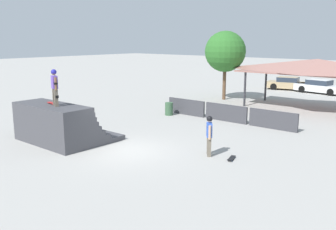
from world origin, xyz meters
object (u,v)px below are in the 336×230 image
at_px(skateboard_on_deck, 52,103).
at_px(tree_beside_pavilion, 225,52).
at_px(skater_on_deck, 55,85).
at_px(bystander_walking, 209,132).
at_px(skateboard_on_ground, 231,158).
at_px(parked_car_tan, 289,84).
at_px(parked_car_white, 320,87).
at_px(trash_bin, 169,109).

xyz_separation_m(skateboard_on_deck, tree_beside_pavilion, (-0.66, 16.69, 1.99)).
height_order(skater_on_deck, bystander_walking, skater_on_deck).
bearing_deg(skateboard_on_ground, skateboard_on_deck, -84.75).
xyz_separation_m(skater_on_deck, bystander_walking, (6.46, 3.35, -1.87)).
distance_m(skateboard_on_deck, bystander_walking, 7.75).
bearing_deg(skater_on_deck, parked_car_tan, 110.17).
bearing_deg(parked_car_tan, skateboard_on_deck, -102.98).
distance_m(bystander_walking, tree_beside_pavilion, 15.80).
xyz_separation_m(skateboard_on_ground, parked_car_white, (-3.85, 22.22, 0.54)).
xyz_separation_m(trash_bin, parked_car_tan, (0.99, 17.30, 0.18)).
xyz_separation_m(skateboard_on_deck, bystander_walking, (7.00, 3.19, -0.93)).
xyz_separation_m(bystander_walking, tree_beside_pavilion, (-7.66, 13.50, 2.92)).
height_order(trash_bin, parked_car_white, parked_car_white).
bearing_deg(skateboard_on_ground, tree_beside_pavilion, -163.96).
distance_m(skater_on_deck, skateboard_on_ground, 8.76).
height_order(skateboard_on_ground, parked_car_tan, parked_car_tan).
xyz_separation_m(bystander_walking, parked_car_white, (-2.78, 22.35, -0.43)).
distance_m(skater_on_deck, parked_car_tan, 26.30).
xyz_separation_m(skater_on_deck, parked_car_tan, (0.48, 26.19, -2.30)).
xyz_separation_m(skateboard_on_ground, parked_car_tan, (-7.05, 22.72, 0.54)).
relative_size(skater_on_deck, parked_car_white, 0.37).
xyz_separation_m(tree_beside_pavilion, parked_car_tan, (1.68, 9.34, -3.36)).
distance_m(skateboard_on_deck, tree_beside_pavilion, 16.82).
bearing_deg(skateboard_on_deck, tree_beside_pavilion, 99.57).
height_order(skateboard_on_ground, trash_bin, trash_bin).
height_order(skater_on_deck, parked_car_tan, skater_on_deck).
distance_m(skateboard_on_ground, trash_bin, 9.71).
height_order(skateboard_on_deck, bystander_walking, skateboard_on_deck).
bearing_deg(skateboard_on_deck, parked_car_white, 87.92).
relative_size(skateboard_on_deck, parked_car_white, 0.17).
height_order(skateboard_on_deck, tree_beside_pavilion, tree_beside_pavilion).
xyz_separation_m(skater_on_deck, tree_beside_pavilion, (-1.20, 16.85, 1.05)).
distance_m(skateboard_on_deck, trash_bin, 8.87).
bearing_deg(bystander_walking, skateboard_on_deck, 76.71).
height_order(tree_beside_pavilion, parked_car_white, tree_beside_pavilion).
bearing_deg(trash_bin, parked_car_white, 75.99).
height_order(skateboard_on_deck, trash_bin, skateboard_on_deck).
bearing_deg(bystander_walking, parked_car_tan, -23.13).
xyz_separation_m(skateboard_on_deck, skateboard_on_ground, (8.07, 3.31, -1.91)).
bearing_deg(parked_car_white, trash_bin, -95.81).
height_order(skater_on_deck, trash_bin, skater_on_deck).
bearing_deg(skater_on_deck, skateboard_on_deck, -174.88).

